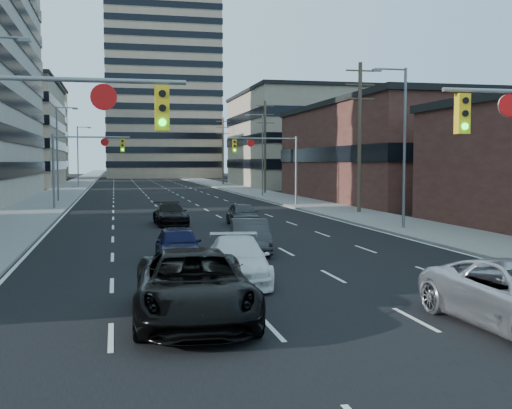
{
  "coord_description": "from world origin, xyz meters",
  "views": [
    {
      "loc": [
        -5.27,
        -8.1,
        3.84
      ],
      "look_at": [
        0.0,
        15.77,
        2.2
      ],
      "focal_mm": 45.0,
      "sensor_mm": 36.0,
      "label": 1
    }
  ],
  "objects": [
    {
      "name": "road_surface",
      "position": [
        0.0,
        130.0,
        0.01
      ],
      "size": [
        18.0,
        300.0,
        0.02
      ],
      "primitive_type": "cube",
      "color": "black",
      "rests_on": "ground"
    },
    {
      "name": "sidewalk_left",
      "position": [
        -11.5,
        130.0,
        0.07
      ],
      "size": [
        5.0,
        300.0,
        0.15
      ],
      "primitive_type": "cube",
      "color": "slate",
      "rests_on": "ground"
    },
    {
      "name": "sidewalk_right",
      "position": [
        11.5,
        130.0,
        0.07
      ],
      "size": [
        5.0,
        300.0,
        0.15
      ],
      "primitive_type": "cube",
      "color": "slate",
      "rests_on": "ground"
    },
    {
      "name": "storefront_right_mid",
      "position": [
        24.0,
        50.0,
        4.5
      ],
      "size": [
        20.0,
        30.0,
        9.0
      ],
      "primitive_type": "cube",
      "color": "#472119",
      "rests_on": "ground"
    },
    {
      "name": "office_right_far",
      "position": [
        25.0,
        88.0,
        7.0
      ],
      "size": [
        22.0,
        28.0,
        14.0
      ],
      "primitive_type": "cube",
      "color": "gray",
      "rests_on": "ground"
    },
    {
      "name": "apartment_tower",
      "position": [
        6.0,
        150.0,
        29.0
      ],
      "size": [
        26.0,
        26.0,
        58.0
      ],
      "primitive_type": "cube",
      "color": "gray",
      "rests_on": "ground"
    },
    {
      "name": "bg_block_left",
      "position": [
        -28.0,
        140.0,
        10.0
      ],
      "size": [
        24.0,
        24.0,
        20.0
      ],
      "primitive_type": "cube",
      "color": "#ADA089",
      "rests_on": "ground"
    },
    {
      "name": "bg_block_right",
      "position": [
        32.0,
        130.0,
        6.0
      ],
      "size": [
        22.0,
        22.0,
        12.0
      ],
      "primitive_type": "cube",
      "color": "gray",
      "rests_on": "ground"
    },
    {
      "name": "signal_near_left",
      "position": [
        -7.45,
        8.0,
        4.33
      ],
      "size": [
        6.59,
        0.33,
        6.0
      ],
      "color": "slate",
      "rests_on": "ground"
    },
    {
      "name": "signal_far_left",
      "position": [
        -7.68,
        45.0,
        4.3
      ],
      "size": [
        6.09,
        0.33,
        6.0
      ],
      "color": "slate",
      "rests_on": "ground"
    },
    {
      "name": "signal_far_right",
      "position": [
        7.68,
        45.0,
        4.3
      ],
      "size": [
        6.09,
        0.33,
        6.0
      ],
      "color": "slate",
      "rests_on": "ground"
    },
    {
      "name": "utility_pole_block",
      "position": [
        12.2,
        36.0,
        5.78
      ],
      "size": [
        2.2,
        0.28,
        11.0
      ],
      "color": "#4C3D2D",
      "rests_on": "ground"
    },
    {
      "name": "utility_pole_midblock",
      "position": [
        12.2,
        66.0,
        5.78
      ],
      "size": [
        2.2,
        0.28,
        11.0
      ],
      "color": "#4C3D2D",
      "rests_on": "ground"
    },
    {
      "name": "utility_pole_distant",
      "position": [
        12.2,
        96.0,
        5.78
      ],
      "size": [
        2.2,
        0.28,
        11.0
      ],
      "color": "#4C3D2D",
      "rests_on": "ground"
    },
    {
      "name": "streetlight_left_mid",
      "position": [
        -10.34,
        55.0,
        5.05
      ],
      "size": [
        2.03,
        0.22,
        9.0
      ],
      "color": "slate",
      "rests_on": "ground"
    },
    {
      "name": "streetlight_left_far",
      "position": [
        -10.34,
        90.0,
        5.05
      ],
      "size": [
        2.03,
        0.22,
        9.0
      ],
      "color": "slate",
      "rests_on": "ground"
    },
    {
      "name": "streetlight_right_near",
      "position": [
        10.34,
        25.0,
        5.05
      ],
      "size": [
        2.03,
        0.22,
        9.0
      ],
      "color": "slate",
      "rests_on": "ground"
    },
    {
      "name": "streetlight_right_far",
      "position": [
        10.34,
        60.0,
        5.05
      ],
      "size": [
        2.03,
        0.22,
        9.0
      ],
      "color": "slate",
      "rests_on": "ground"
    },
    {
      "name": "black_pickup",
      "position": [
        -3.44,
        7.16,
        0.84
      ],
      "size": [
        3.15,
        6.2,
        1.68
      ],
      "primitive_type": "imported",
      "rotation": [
        0.0,
        0.0,
        -0.06
      ],
      "color": "black",
      "rests_on": "ground"
    },
    {
      "name": "white_van",
      "position": [
        -1.5,
        11.75,
        0.71
      ],
      "size": [
        2.59,
        5.07,
        1.41
      ],
      "primitive_type": "imported",
      "rotation": [
        0.0,
        0.0,
        -0.13
      ],
      "color": "white",
      "rests_on": "ground"
    },
    {
      "name": "sedan_blue",
      "position": [
        -2.96,
        16.0,
        0.7
      ],
      "size": [
        1.76,
        4.16,
        1.4
      ],
      "primitive_type": "imported",
      "rotation": [
        0.0,
        0.0,
        -0.03
      ],
      "color": "black",
      "rests_on": "ground"
    },
    {
      "name": "sedan_grey_center",
      "position": [
        0.25,
        18.08,
        0.71
      ],
      "size": [
        2.03,
        4.45,
        1.42
      ],
      "primitive_type": "imported",
      "rotation": [
        0.0,
        0.0,
        -0.13
      ],
      "color": "#2C2C2E",
      "rests_on": "ground"
    },
    {
      "name": "sedan_black_far",
      "position": [
        -2.0,
        30.65,
        0.67
      ],
      "size": [
        1.99,
        4.64,
        1.33
      ],
      "primitive_type": "imported",
      "rotation": [
        0.0,
        0.0,
        0.03
      ],
      "color": "black",
      "rests_on": "ground"
    },
    {
      "name": "sedan_grey_right",
      "position": [
        2.21,
        29.33,
        0.7
      ],
      "size": [
        1.7,
        4.11,
        1.39
      ],
      "primitive_type": "imported",
      "rotation": [
        0.0,
        0.0,
        -0.01
      ],
      "color": "#343537",
      "rests_on": "ground"
    }
  ]
}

